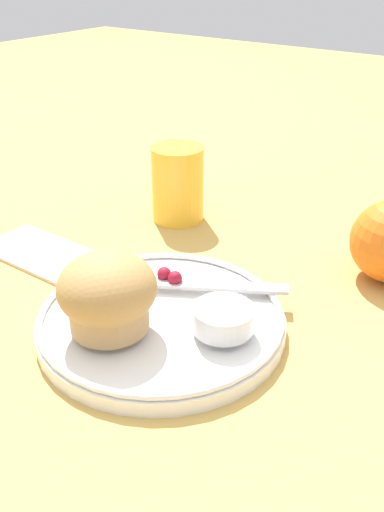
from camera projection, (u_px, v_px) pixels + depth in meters
The scene contains 8 objects.
ground_plane at pixel (155, 326), 0.52m from camera, with size 3.00×3.00×0.00m, color tan.
plate at pixel (159, 322), 0.51m from camera, with size 0.22×0.22×0.02m.
muffin at pixel (108, 294), 0.47m from camera, with size 0.08×0.08×0.07m.
cream_ramekin at pixel (223, 317), 0.48m from camera, with size 0.05×0.05×0.02m.
berry_pair at pixel (170, 276), 0.55m from camera, with size 0.03×0.01×0.01m.
butter_knife at pixel (206, 285), 0.54m from camera, with size 0.14×0.09×0.00m.
juice_glass at pixel (178, 184), 0.70m from camera, with size 0.06×0.06×0.09m.
folded_napkin at pixel (40, 251), 0.64m from camera, with size 0.13×0.07×0.01m.
Camera 1 is at (0.28, -0.32, 0.31)m, focal length 40.00 mm.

